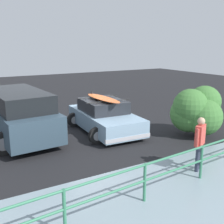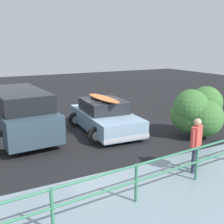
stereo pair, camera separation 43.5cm
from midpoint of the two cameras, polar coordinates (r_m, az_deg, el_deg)
name	(u,v)px [view 2 (the right image)]	position (r m, az deg, el deg)	size (l,w,h in m)	color
ground_plane	(95,127)	(12.35, -2.42, -3.09)	(44.00, 44.00, 0.02)	black
sedan_car	(105,116)	(11.63, -0.39, -0.91)	(2.58, 4.07, 1.59)	#8CADC6
suv_car	(19,113)	(11.30, -17.27, -0.21)	(2.86, 4.87, 1.86)	#334756
person_bystander	(196,140)	(8.25, 18.21, -5.48)	(0.56, 0.36, 1.58)	#33384C
railing_fence	(169,166)	(7.18, 13.23, -10.70)	(10.07, 0.83, 0.94)	#387F5B
bush_near_left	(198,111)	(11.31, 18.12, 0.09)	(2.06, 1.91, 1.97)	brown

